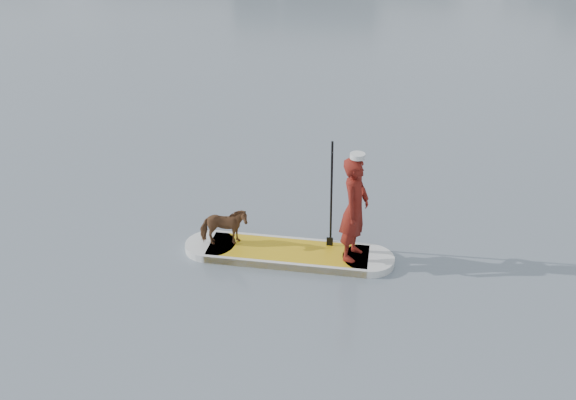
# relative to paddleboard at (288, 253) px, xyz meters

# --- Properties ---
(ground) EXTENTS (140.00, 140.00, 0.00)m
(ground) POSITION_rel_paddleboard_xyz_m (-1.73, 0.21, -0.06)
(ground) COLOR slate
(ground) RESTS_ON ground
(paddleboard) EXTENTS (3.29, 1.00, 0.12)m
(paddleboard) POSITION_rel_paddleboard_xyz_m (0.00, 0.00, 0.00)
(paddleboard) COLOR gold
(paddleboard) RESTS_ON ground
(paddler) EXTENTS (0.49, 0.66, 1.64)m
(paddler) POSITION_rel_paddleboard_xyz_m (0.99, 0.08, 0.88)
(paddler) COLOR maroon
(paddler) RESTS_ON paddleboard
(white_cap) EXTENTS (0.22, 0.22, 0.07)m
(white_cap) POSITION_rel_paddleboard_xyz_m (0.99, 0.08, 1.73)
(white_cap) COLOR silver
(white_cap) RESTS_ON paddler
(dog) EXTENTS (0.82, 0.56, 0.63)m
(dog) POSITION_rel_paddleboard_xyz_m (-1.01, -0.08, 0.37)
(dog) COLOR #55301D
(dog) RESTS_ON paddleboard
(paddle) EXTENTS (0.10, 0.30, 2.00)m
(paddle) POSITION_rel_paddleboard_xyz_m (0.60, 0.29, 0.74)
(paddle) COLOR black
(paddle) RESTS_ON ground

